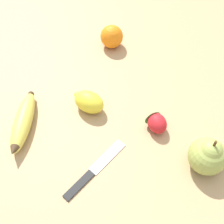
# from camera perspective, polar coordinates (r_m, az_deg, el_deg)

# --- Properties ---
(ground_plane) EXTENTS (3.00, 3.00, 0.00)m
(ground_plane) POSITION_cam_1_polar(r_m,az_deg,el_deg) (0.64, 1.18, -0.51)
(ground_plane) COLOR tan
(banana) EXTENTS (0.08, 0.18, 0.04)m
(banana) POSITION_cam_1_polar(r_m,az_deg,el_deg) (0.64, -18.80, -2.02)
(banana) COLOR #DBCC4C
(banana) RESTS_ON ground_plane
(orange) EXTENTS (0.07, 0.07, 0.07)m
(orange) POSITION_cam_1_polar(r_m,az_deg,el_deg) (0.80, -0.06, 16.10)
(orange) COLOR orange
(orange) RESTS_ON ground_plane
(pear) EXTENTS (0.08, 0.08, 0.10)m
(pear) POSITION_cam_1_polar(r_m,az_deg,el_deg) (0.57, 20.11, -8.85)
(pear) COLOR #99A84C
(pear) RESTS_ON ground_plane
(strawberry) EXTENTS (0.07, 0.07, 0.04)m
(strawberry) POSITION_cam_1_polar(r_m,az_deg,el_deg) (0.61, 9.58, -2.11)
(strawberry) COLOR red
(strawberry) RESTS_ON ground_plane
(lemon) EXTENTS (0.09, 0.07, 0.05)m
(lemon) POSITION_cam_1_polar(r_m,az_deg,el_deg) (0.63, -4.96, 2.51)
(lemon) COLOR yellow
(lemon) RESTS_ON ground_plane
(paring_knife) EXTENTS (0.09, 0.16, 0.01)m
(paring_knife) POSITION_cam_1_polar(r_m,az_deg,el_deg) (0.56, -4.10, -12.61)
(paring_knife) COLOR silver
(paring_knife) RESTS_ON ground_plane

